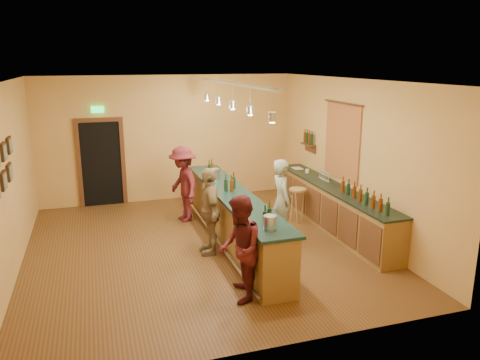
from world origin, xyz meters
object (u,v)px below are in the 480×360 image
object	(u,v)px
customer_a	(240,249)
customer_b	(209,211)
tasting_bar	(233,215)
back_counter	(333,207)
bar_stool	(297,195)
bartender	(282,201)
customer_c	(183,184)

from	to	relation	value
customer_a	customer_b	distance (m)	1.87
tasting_bar	back_counter	bearing A→B (deg)	4.49
customer_b	bar_stool	xyz separation A→B (m)	(2.30, 1.10, -0.19)
bartender	customer_b	xyz separation A→B (m)	(-1.48, -0.07, -0.03)
back_counter	bar_stool	xyz separation A→B (m)	(-0.55, 0.64, 0.15)
bar_stool	bartender	bearing A→B (deg)	-128.36
back_counter	customer_a	bearing A→B (deg)	-140.65
back_counter	tasting_bar	bearing A→B (deg)	-175.51
bartender	customer_c	world-z (taller)	customer_c
back_counter	customer_c	size ratio (longest dim) A/B	2.66
tasting_bar	customer_c	bearing A→B (deg)	111.53
customer_b	customer_c	bearing A→B (deg)	-172.58
customer_b	customer_c	world-z (taller)	customer_c
customer_c	bartender	bearing A→B (deg)	28.63
customer_a	customer_b	world-z (taller)	customer_b
bartender	customer_c	xyz separation A→B (m)	(-1.60, 1.89, 0.00)
tasting_bar	customer_c	world-z (taller)	customer_c
customer_a	customer_c	world-z (taller)	customer_c
customer_b	bar_stool	world-z (taller)	customer_b
tasting_bar	customer_c	size ratio (longest dim) A/B	2.98
customer_a	customer_c	xyz separation A→B (m)	(-0.11, 3.84, 0.04)
back_counter	tasting_bar	size ratio (longest dim) A/B	0.89
tasting_bar	customer_b	xyz separation A→B (m)	(-0.55, -0.29, 0.22)
back_counter	customer_a	distance (m)	3.70
customer_a	bar_stool	xyz separation A→B (m)	(2.30, 2.98, -0.18)
customer_c	customer_b	bearing A→B (deg)	-8.23
bartender	bar_stool	distance (m)	1.33
back_counter	bar_stool	distance (m)	0.86
customer_b	customer_c	size ratio (longest dim) A/B	0.97
bartender	customer_c	bearing A→B (deg)	42.60
bartender	bar_stool	bearing A→B (deg)	-35.94
back_counter	bartender	world-z (taller)	bartender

